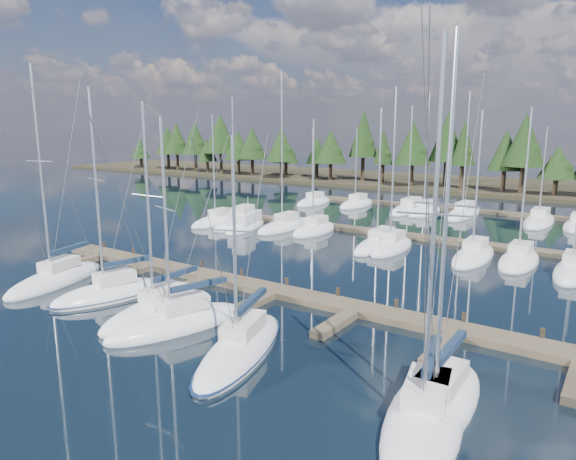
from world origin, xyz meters
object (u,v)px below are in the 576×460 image
Objects in this scene: front_sailboat_6 at (438,405)px; motor_yacht_left at (245,224)px; front_sailboat_0 at (56,279)px; front_sailboat_5 at (424,419)px; front_sailboat_2 at (160,311)px; front_sailboat_1 at (110,293)px; front_sailboat_4 at (241,349)px; front_sailboat_3 at (178,323)px; main_dock at (273,294)px.

front_sailboat_6 is 1.70× the size of motor_yacht_left.
motor_yacht_left is at bearing 93.78° from front_sailboat_0.
front_sailboat_5 reaches higher than motor_yacht_left.
motor_yacht_left is (-12.69, 23.76, 0.19)m from front_sailboat_2.
front_sailboat_1 is 22.42m from front_sailboat_5.
front_sailboat_4 is at bearing -51.42° from motor_yacht_left.
front_sailboat_4 is (18.46, -1.60, -0.04)m from front_sailboat_0.
front_sailboat_6 reaches higher than front_sailboat_2.
motor_yacht_left is (-29.73, 26.06, 0.18)m from front_sailboat_5.
front_sailboat_0 is 1.20× the size of front_sailboat_2.
front_sailboat_6 reaches higher than front_sailboat_1.
front_sailboat_1 is 24.49m from motor_yacht_left.
front_sailboat_4 is 1.29× the size of motor_yacht_left.
front_sailboat_3 is at bearing 173.82° from front_sailboat_5.
front_sailboat_6 is at bearing -39.74° from motor_yacht_left.
front_sailboat_3 reaches higher than front_sailboat_4.
front_sailboat_1 is (-8.74, -6.20, 0.09)m from main_dock.
front_sailboat_2 is at bearing 162.88° from front_sailboat_3.
front_sailboat_3 is at bearing -4.14° from front_sailboat_0.
front_sailboat_6 is (9.81, 0.30, 0.04)m from front_sailboat_4.
front_sailboat_6 is (0.10, 1.27, 0.01)m from front_sailboat_5.
main_dock is at bearing 35.35° from front_sailboat_1.
motor_yacht_left is (-16.21, 17.13, 0.27)m from main_dock.
front_sailboat_6 is at bearing 85.70° from front_sailboat_5.
front_sailboat_5 is at bearing -7.01° from front_sailboat_1.
main_dock is at bearing 80.30° from front_sailboat_3.
front_sailboat_1 is 1.24× the size of front_sailboat_4.
motor_yacht_left is at bearing 138.76° from front_sailboat_5.
front_sailboat_0 is 28.30m from front_sailboat_6.
front_sailboat_1 is 0.96× the size of front_sailboat_5.
front_sailboat_2 is 26.93m from motor_yacht_left.
front_sailboat_5 is at bearing -94.30° from front_sailboat_6.
front_sailboat_5 is at bearing -41.24° from motor_yacht_left.
front_sailboat_4 is (5.06, -0.63, -0.01)m from front_sailboat_3.
front_sailboat_5 reaches higher than front_sailboat_3.
front_sailboat_3 is at bearing -58.55° from motor_yacht_left.
front_sailboat_5 is (14.77, -1.60, 0.01)m from front_sailboat_3.
front_sailboat_3 is (7.48, -1.13, -0.01)m from front_sailboat_1.
front_sailboat_0 is 11.14m from front_sailboat_2.
motor_yacht_left is (-1.55, 23.49, 0.16)m from front_sailboat_0.
front_sailboat_4 is 32.10m from motor_yacht_left.
front_sailboat_0 is 23.54m from motor_yacht_left.
main_dock is at bearing 150.62° from front_sailboat_6.
front_sailboat_3 is 0.82× the size of front_sailboat_6.
front_sailboat_3 is 1.39× the size of motor_yacht_left.
front_sailboat_3 is 1.08× the size of front_sailboat_4.
front_sailboat_1 is at bearing 171.38° from front_sailboat_3.
front_sailboat_4 is at bearing -178.25° from front_sailboat_6.
front_sailboat_4 is 0.76× the size of front_sailboat_6.
main_dock is 8.83m from front_sailboat_4.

